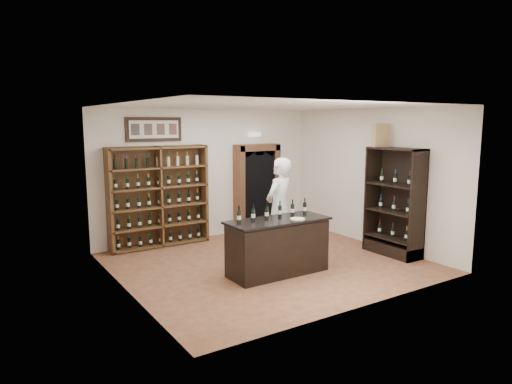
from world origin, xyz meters
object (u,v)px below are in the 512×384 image
at_px(wine_shelf, 158,197).
at_px(side_cabinet, 394,218).
at_px(wine_crate, 381,135).
at_px(counter_bottle_0, 239,216).
at_px(tasting_counter, 278,247).
at_px(shopkeeper, 279,208).

distance_m(wine_shelf, side_cabinet, 5.02).
xyz_separation_m(side_cabinet, wine_crate, (-0.06, 0.40, 1.68)).
relative_size(wine_shelf, wine_crate, 4.63).
bearing_deg(wine_shelf, counter_bottle_0, -82.25).
bearing_deg(tasting_counter, shopkeeper, 53.17).
bearing_deg(shopkeeper, side_cabinet, 127.32).
height_order(tasting_counter, wine_crate, wine_crate).
bearing_deg(side_cabinet, wine_shelf, 139.79).
height_order(counter_bottle_0, wine_crate, wine_crate).
height_order(wine_shelf, counter_bottle_0, wine_shelf).
distance_m(counter_bottle_0, shopkeeper, 1.56).
bearing_deg(shopkeeper, tasting_counter, 30.09).
xyz_separation_m(counter_bottle_0, wine_crate, (3.38, -0.04, 1.33)).
bearing_deg(wine_crate, counter_bottle_0, -166.99).
bearing_deg(wine_shelf, shopkeeper, -49.53).
xyz_separation_m(tasting_counter, counter_bottle_0, (-0.72, 0.14, 0.61)).
bearing_deg(counter_bottle_0, wine_shelf, 97.75).
xyz_separation_m(wine_shelf, side_cabinet, (3.82, -3.23, -0.35)).
height_order(tasting_counter, counter_bottle_0, counter_bottle_0).
height_order(side_cabinet, shopkeeper, side_cabinet).
height_order(wine_shelf, shopkeeper, wine_shelf).
distance_m(side_cabinet, shopkeeper, 2.39).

